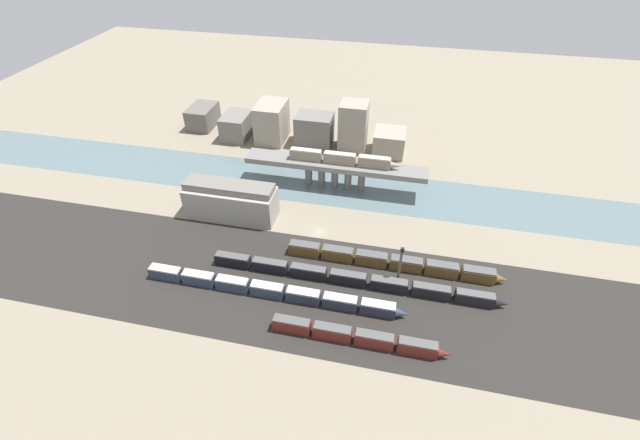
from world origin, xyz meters
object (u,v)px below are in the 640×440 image
(train_yard_near, at_px, (357,337))
(train_yard_far, at_px, (352,279))
(train_yard_mid, at_px, (271,291))
(train_on_bridge, at_px, (343,159))
(signal_tower, at_px, (400,266))
(train_yard_outer, at_px, (392,262))
(warehouse_building, at_px, (231,200))

(train_yard_near, xyz_separation_m, train_yard_far, (-4.09, 18.67, -0.16))
(train_yard_mid, bearing_deg, train_yard_far, 23.26)
(train_on_bridge, bearing_deg, signal_tower, -61.88)
(train_yard_near, height_order, signal_tower, signal_tower)
(train_yard_mid, xyz_separation_m, train_yard_outer, (30.83, 17.75, 0.10))
(train_on_bridge, height_order, train_yard_outer, train_on_bridge)
(train_yard_outer, relative_size, signal_tower, 4.60)
(train_yard_near, relative_size, warehouse_building, 1.46)
(train_yard_mid, height_order, train_yard_outer, train_yard_outer)
(train_yard_near, bearing_deg, train_yard_outer, 77.29)
(train_yard_far, relative_size, signal_tower, 6.01)
(train_on_bridge, distance_m, signal_tower, 49.35)
(warehouse_building, height_order, signal_tower, signal_tower)
(train_yard_near, distance_m, warehouse_building, 63.18)
(train_on_bridge, xyz_separation_m, train_yard_far, (10.87, -45.78, -10.23))
(train_yard_near, relative_size, signal_tower, 3.20)
(train_yard_near, height_order, train_yard_mid, train_yard_near)
(train_yard_near, bearing_deg, train_on_bridge, 103.07)
(train_yard_mid, xyz_separation_m, train_yard_far, (20.52, 8.82, -0.02))
(train_yard_mid, bearing_deg, train_on_bridge, 79.98)
(train_yard_near, xyz_separation_m, train_yard_mid, (-24.60, 9.85, -0.14))
(train_on_bridge, xyz_separation_m, train_yard_mid, (-9.64, -54.60, -10.21))
(train_yard_outer, bearing_deg, signal_tower, -73.15)
(warehouse_building, bearing_deg, train_yard_mid, -53.41)
(train_yard_near, bearing_deg, signal_tower, 68.88)
(train_yard_near, distance_m, train_yard_outer, 28.29)
(train_yard_near, height_order, train_yard_outer, train_yard_near)
(train_yard_far, relative_size, warehouse_building, 2.74)
(train_yard_far, bearing_deg, train_yard_near, -77.65)
(train_yard_mid, distance_m, train_yard_outer, 35.57)
(train_on_bridge, bearing_deg, train_yard_far, -76.64)
(train_on_bridge, distance_m, train_yard_near, 66.92)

